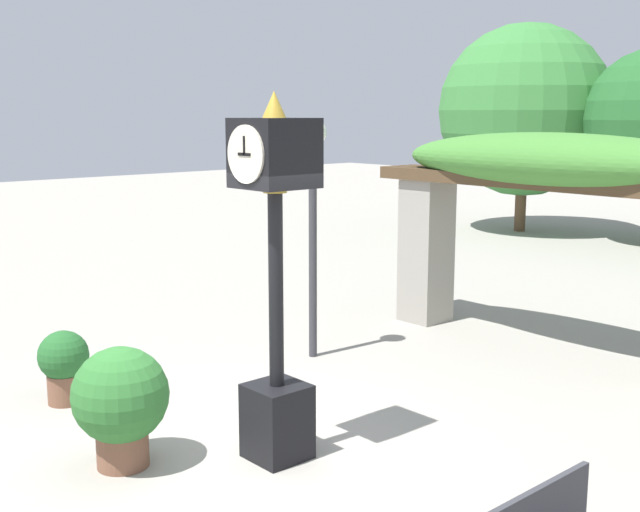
# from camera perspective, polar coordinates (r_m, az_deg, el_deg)

# --- Properties ---
(ground_plane) EXTENTS (60.00, 60.00, 0.00)m
(ground_plane) POSITION_cam_1_polar(r_m,az_deg,el_deg) (7.45, -5.28, -13.55)
(ground_plane) COLOR gray
(pedestal_clock) EXTENTS (0.57, 0.62, 3.17)m
(pedestal_clock) POSITION_cam_1_polar(r_m,az_deg,el_deg) (6.77, -3.16, -1.12)
(pedestal_clock) COLOR black
(pedestal_clock) RESTS_ON ground
(pergola) EXTENTS (5.12, 1.18, 2.75)m
(pergola) POSITION_cam_1_polar(r_m,az_deg,el_deg) (10.34, 15.98, 4.47)
(pergola) COLOR gray
(pergola) RESTS_ON ground
(potted_plant_near_left) EXTENTS (0.52, 0.52, 0.77)m
(potted_plant_near_left) POSITION_cam_1_polar(r_m,az_deg,el_deg) (8.79, -17.76, -7.25)
(potted_plant_near_left) COLOR brown
(potted_plant_near_left) RESTS_ON ground
(potted_plant_near_right) EXTENTS (0.82, 0.82, 1.05)m
(potted_plant_near_right) POSITION_cam_1_polar(r_m,az_deg,el_deg) (7.09, -14.00, -9.94)
(potted_plant_near_right) COLOR brown
(potted_plant_near_right) RESTS_ON ground
(lamp_post) EXTENTS (0.33, 0.33, 2.93)m
(lamp_post) POSITION_cam_1_polar(r_m,az_deg,el_deg) (9.65, -0.52, 5.15)
(lamp_post) COLOR #333338
(lamp_post) RESTS_ON ground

